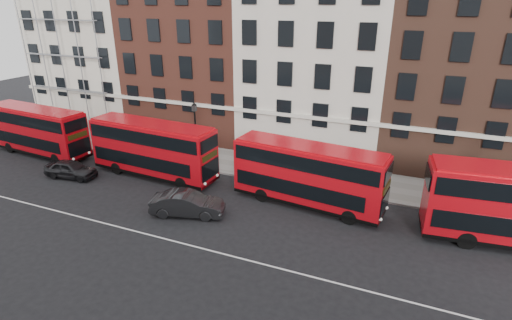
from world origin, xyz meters
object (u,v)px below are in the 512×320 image
at_px(car_rear, 71,169).
at_px(bus_b, 153,148).
at_px(bus_c, 308,174).
at_px(bus_a, 37,130).
at_px(car_front, 187,204).

bearing_deg(car_rear, bus_b, -71.82).
distance_m(bus_b, bus_c, 12.78).
relative_size(bus_a, bus_c, 1.00).
bearing_deg(bus_a, bus_b, 4.11).
xyz_separation_m(bus_b, car_front, (5.86, -4.44, -1.62)).
height_order(bus_a, bus_c, bus_a).
bearing_deg(bus_a, car_rear, -19.43).
bearing_deg(bus_c, car_rear, -164.79).
bearing_deg(car_rear, bus_c, -88.75).
relative_size(bus_b, car_front, 2.24).
relative_size(bus_c, car_front, 2.21).
xyz_separation_m(bus_b, car_rear, (-6.03, -2.90, -1.70)).
xyz_separation_m(bus_a, car_rear, (6.67, -2.91, -1.65)).
xyz_separation_m(bus_c, car_rear, (-18.81, -2.91, -1.64)).
xyz_separation_m(bus_a, bus_c, (25.47, 0.00, -0.00)).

